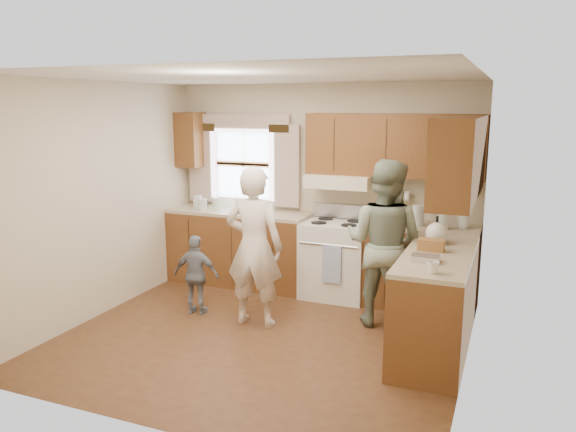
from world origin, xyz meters
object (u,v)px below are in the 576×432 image
at_px(woman_right, 384,243).
at_px(woman_left, 254,247).
at_px(stove, 337,258).
at_px(child, 196,275).

bearing_deg(woman_right, woman_left, 31.75).
relative_size(stove, child, 1.22).
bearing_deg(stove, child, -137.44).
bearing_deg(woman_left, child, -6.73).
height_order(woman_right, child, woman_right).
bearing_deg(woman_left, stove, -118.97).
xyz_separation_m(stove, woman_right, (0.70, -0.65, 0.39)).
distance_m(woman_left, child, 0.81).
xyz_separation_m(stove, child, (-1.23, -1.13, -0.03)).
bearing_deg(stove, woman_left, -114.29).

